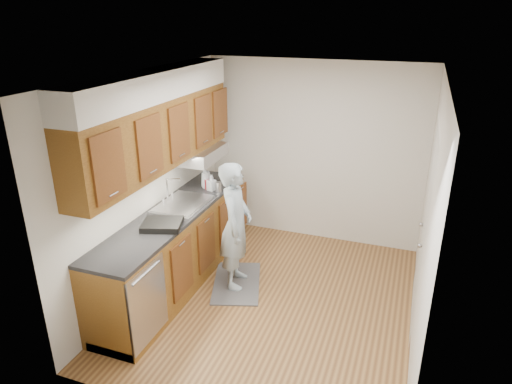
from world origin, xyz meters
TOP-DOWN VIEW (x-y plane):
  - floor at (0.00, 0.00)m, footprint 3.50×3.50m
  - ceiling at (0.00, 0.00)m, footprint 3.50×3.50m
  - wall_left at (-1.50, 0.00)m, footprint 0.02×3.50m
  - wall_right at (1.50, 0.00)m, footprint 0.02×3.50m
  - wall_back at (0.00, 1.75)m, footprint 3.00×0.02m
  - counter at (-1.20, -0.00)m, footprint 0.64×2.80m
  - upper_cabinets at (-1.33, 0.05)m, footprint 0.47×2.80m
  - closet_door at (1.49, 0.30)m, footprint 0.02×1.22m
  - floor_mat at (-0.52, 0.19)m, footprint 0.80×1.04m
  - person at (-0.52, 0.19)m, footprint 0.52×0.68m
  - soap_bottle_a at (-1.18, 0.78)m, footprint 0.13×0.13m
  - soap_bottle_b at (-1.07, 0.72)m, footprint 0.12×0.12m
  - soap_bottle_c at (-1.22, 0.96)m, footprint 0.18×0.18m
  - soda_can at (-1.14, 0.75)m, footprint 0.08×0.08m
  - steel_can at (-0.96, 0.69)m, footprint 0.09×0.09m
  - dish_rack at (-1.11, -0.42)m, footprint 0.49×0.45m

SIDE VIEW (x-z plane):
  - floor at x=0.00m, z-range 0.00..0.00m
  - floor_mat at x=-0.52m, z-range 0.00..0.02m
  - counter at x=-1.20m, z-range -0.16..1.14m
  - person at x=-0.52m, z-range 0.02..1.74m
  - dish_rack at x=-1.11m, z-range 0.94..1.00m
  - soda_can at x=-1.14m, z-range 0.94..1.07m
  - steel_can at x=-0.96m, z-range 0.94..1.07m
  - soap_bottle_c at x=-1.22m, z-range 0.94..1.11m
  - closet_door at x=1.49m, z-range 0.00..2.05m
  - soap_bottle_b at x=-1.07m, z-range 0.94..1.14m
  - soap_bottle_a at x=-1.18m, z-range 0.94..1.23m
  - wall_left at x=-1.50m, z-range 0.00..2.50m
  - wall_right at x=1.50m, z-range 0.00..2.50m
  - wall_back at x=0.00m, z-range 0.00..2.50m
  - upper_cabinets at x=-1.33m, z-range 1.34..2.55m
  - ceiling at x=0.00m, z-range 2.50..2.50m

